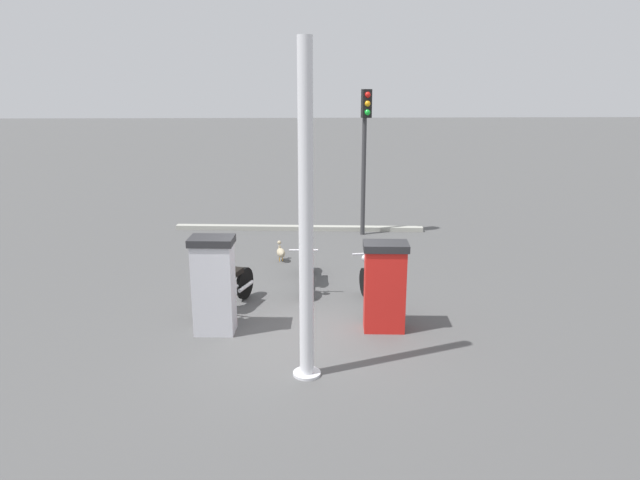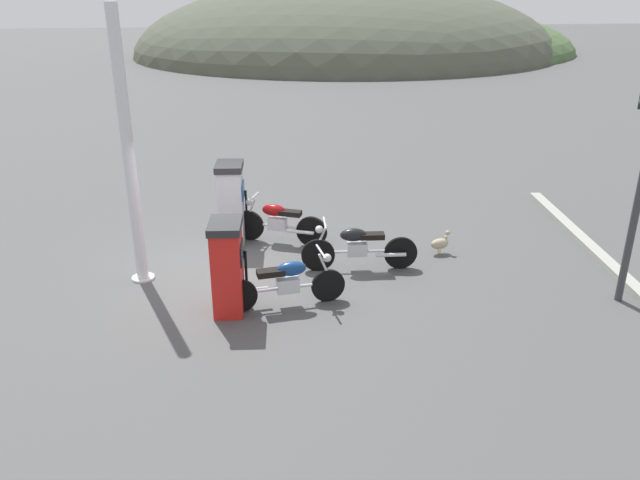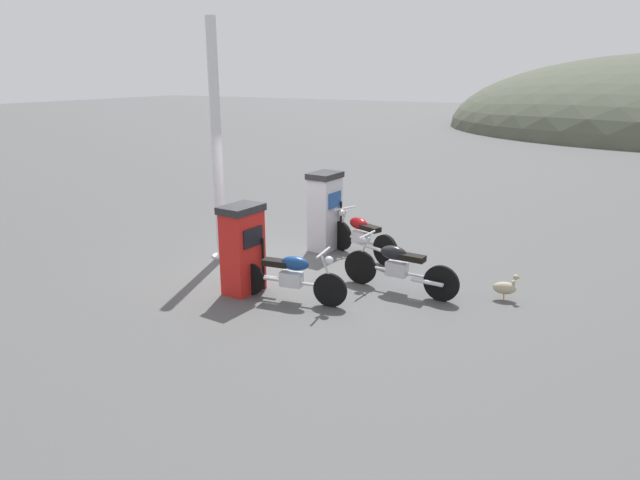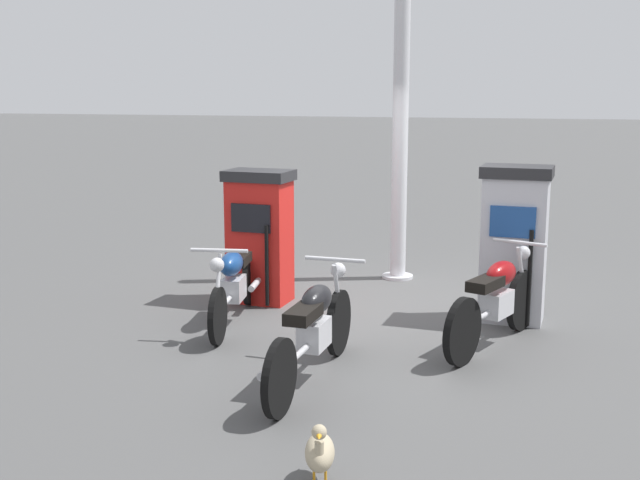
# 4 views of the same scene
# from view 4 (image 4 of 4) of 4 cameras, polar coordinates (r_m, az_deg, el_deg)

# --- Properties ---
(ground_plane) EXTENTS (120.00, 120.00, 0.00)m
(ground_plane) POSITION_cam_4_polar(r_m,az_deg,el_deg) (8.89, 4.36, -5.05)
(ground_plane) COLOR #4C4C4C
(fuel_pump_near) EXTENTS (0.58, 0.77, 1.52)m
(fuel_pump_near) POSITION_cam_4_polar(r_m,az_deg,el_deg) (9.09, -4.36, 0.33)
(fuel_pump_near) COLOR red
(fuel_pump_near) RESTS_ON ground
(fuel_pump_far) EXTENTS (0.60, 0.75, 1.65)m
(fuel_pump_far) POSITION_cam_4_polar(r_m,az_deg,el_deg) (8.54, 13.81, -0.22)
(fuel_pump_far) COLOR silver
(fuel_pump_far) RESTS_ON ground
(motorcycle_near_pump) EXTENTS (2.00, 0.56, 0.92)m
(motorcycle_near_pump) POSITION_cam_4_polar(r_m,az_deg,el_deg) (8.29, -6.21, -3.00)
(motorcycle_near_pump) COLOR black
(motorcycle_near_pump) RESTS_ON ground
(motorcycle_far_pump) EXTENTS (1.83, 0.87, 0.95)m
(motorcycle_far_pump) POSITION_cam_4_polar(r_m,az_deg,el_deg) (7.73, 12.55, -4.21)
(motorcycle_far_pump) COLOR black
(motorcycle_far_pump) RESTS_ON ground
(motorcycle_extra) EXTENTS (2.12, 0.56, 0.94)m
(motorcycle_extra) POSITION_cam_4_polar(r_m,az_deg,el_deg) (6.65, -0.50, -6.37)
(motorcycle_extra) COLOR black
(motorcycle_extra) RESTS_ON ground
(wandering_duck) EXTENTS (0.45, 0.27, 0.46)m
(wandering_duck) POSITION_cam_4_polar(r_m,az_deg,el_deg) (5.07, -0.02, -14.95)
(wandering_duck) COLOR tan
(wandering_duck) RESTS_ON ground
(canopy_support_pole) EXTENTS (0.40, 0.40, 4.63)m
(canopy_support_pole) POSITION_cam_4_polar(r_m,az_deg,el_deg) (10.10, 5.84, 9.72)
(canopy_support_pole) COLOR silver
(canopy_support_pole) RESTS_ON ground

